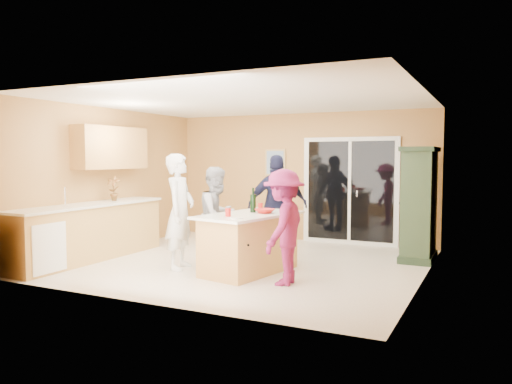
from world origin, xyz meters
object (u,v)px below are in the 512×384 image
at_px(woman_grey, 217,216).
at_px(woman_navy, 278,206).
at_px(woman_white, 180,212).
at_px(woman_magenta, 284,227).
at_px(green_hutch, 419,205).
at_px(kitchen_island, 249,245).

distance_m(woman_grey, woman_navy, 1.19).
relative_size(woman_white, woman_grey, 1.13).
height_order(woman_white, woman_magenta, woman_white).
relative_size(green_hutch, woman_grey, 1.20).
bearing_deg(kitchen_island, woman_grey, 168.68).
xyz_separation_m(woman_grey, woman_navy, (0.60, 1.02, 0.10)).
relative_size(woman_grey, woman_navy, 0.89).
xyz_separation_m(green_hutch, woman_grey, (-2.85, -1.73, -0.13)).
distance_m(green_hutch, woman_white, 3.92).
height_order(woman_white, woman_grey, woman_white).
distance_m(woman_white, woman_grey, 0.64).
distance_m(kitchen_island, green_hutch, 2.99).
distance_m(green_hutch, woman_grey, 3.33).
xyz_separation_m(woman_navy, woman_magenta, (0.83, -1.72, -0.10)).
xyz_separation_m(woman_white, woman_grey, (0.36, 0.52, -0.10)).
bearing_deg(woman_magenta, green_hutch, 146.41).
relative_size(woman_navy, woman_magenta, 1.13).
xyz_separation_m(kitchen_island, green_hutch, (2.14, 2.02, 0.50)).
bearing_deg(woman_navy, woman_white, 29.40).
bearing_deg(woman_magenta, woman_navy, -157.64).
bearing_deg(woman_white, woman_grey, -46.74).
relative_size(woman_white, woman_magenta, 1.13).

